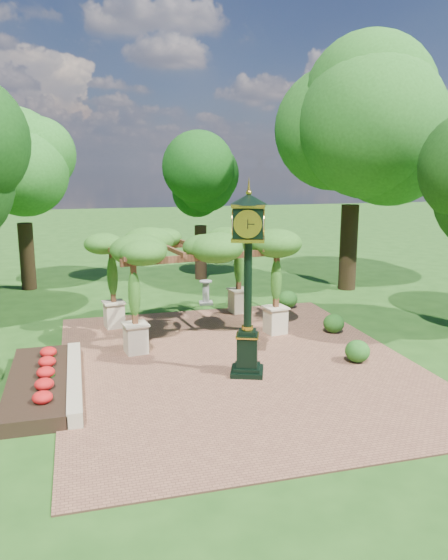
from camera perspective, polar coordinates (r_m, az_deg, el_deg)
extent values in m
plane|color=#1E4714|center=(15.25, 2.50, -10.02)|extent=(120.00, 120.00, 0.00)
cube|color=brown|center=(16.14, 1.41, -8.68)|extent=(10.00, 12.00, 0.04)
cube|color=#C6B793|center=(15.01, -15.35, -10.01)|extent=(0.35, 5.00, 0.40)
cube|color=red|center=(15.06, -18.82, -10.24)|extent=(1.50, 5.00, 0.36)
cube|color=black|center=(15.31, 2.43, -9.51)|extent=(1.14, 1.14, 0.13)
cube|color=black|center=(15.10, 2.45, -7.41)|extent=(0.71, 0.71, 0.99)
cube|color=gold|center=(14.96, 2.46, -5.81)|extent=(0.79, 0.79, 0.04)
cylinder|color=black|center=(14.59, 2.52, -0.45)|extent=(0.28, 0.28, 2.54)
cube|color=black|center=(14.32, 2.58, 6.03)|extent=(0.99, 0.99, 0.77)
cylinder|color=white|center=(13.93, 2.49, 5.86)|extent=(0.63, 0.26, 0.66)
cone|color=black|center=(14.27, 2.60, 8.45)|extent=(1.28, 1.28, 0.28)
sphere|color=gold|center=(14.26, 2.61, 9.11)|extent=(0.15, 0.15, 0.15)
cube|color=beige|center=(17.02, -9.21, -6.07)|extent=(0.73, 0.73, 0.88)
cube|color=brown|center=(16.64, -9.37, -1.51)|extent=(0.18, 0.18, 1.81)
cube|color=beige|center=(18.79, 5.39, -4.23)|extent=(0.73, 0.73, 0.88)
cube|color=brown|center=(18.45, 5.48, -0.07)|extent=(0.18, 0.18, 1.81)
cube|color=beige|center=(19.76, -11.41, -3.60)|extent=(0.73, 0.73, 0.88)
cube|color=brown|center=(19.43, -11.58, 0.36)|extent=(0.18, 0.18, 1.81)
cube|color=beige|center=(21.30, 1.53, -2.22)|extent=(0.73, 0.73, 0.88)
cube|color=brown|center=(21.00, 1.55, 1.46)|extent=(0.18, 0.18, 1.81)
cube|color=brown|center=(17.21, -1.58, 2.44)|extent=(5.63, 1.00, 0.22)
cube|color=brown|center=(19.92, -4.81, 3.72)|extent=(5.63, 1.00, 0.22)
ellipsoid|color=#2C611B|center=(18.51, -3.32, 3.93)|extent=(6.15, 4.35, 0.98)
cube|color=gray|center=(22.77, -1.90, -2.40)|extent=(0.63, 0.63, 0.10)
cylinder|color=gray|center=(22.66, -1.91, -1.30)|extent=(0.32, 0.32, 0.90)
cylinder|color=gray|center=(22.56, -1.92, -0.14)|extent=(0.60, 0.60, 0.05)
ellipsoid|color=#205718|center=(16.54, 13.77, -7.23)|extent=(0.85, 0.85, 0.65)
ellipsoid|color=#215518|center=(19.17, 11.39, -4.46)|extent=(0.73, 0.73, 0.64)
ellipsoid|color=#2B6B1F|center=(22.11, 6.69, -2.02)|extent=(0.81, 0.81, 0.69)
cylinder|color=#302212|center=(26.80, -19.88, 2.34)|extent=(0.68, 0.68, 3.08)
ellipsoid|color=#23631C|center=(26.47, -20.50, 10.84)|extent=(3.84, 3.84, 4.87)
cylinder|color=#332014|center=(27.55, -2.44, 2.90)|extent=(0.60, 0.60, 2.71)
ellipsoid|color=#124110|center=(27.22, -2.51, 10.18)|extent=(3.13, 3.13, 4.28)
cylinder|color=black|center=(25.81, 12.87, 3.34)|extent=(0.80, 0.80, 3.91)
ellipsoid|color=#245F1B|center=(25.56, 13.41, 14.58)|extent=(6.08, 6.08, 6.18)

